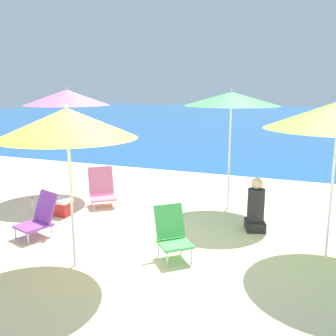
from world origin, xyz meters
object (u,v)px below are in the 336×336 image
(beach_umbrella_green, at_px, (231,99))
(person_seated_near, at_px, (256,208))
(beach_umbrella_pink, at_px, (67,98))
(beach_chair_pink, at_px, (102,188))
(water_bottle, at_px, (33,206))
(beach_chair_green, at_px, (172,232))
(beach_umbrella_yellow, at_px, (67,123))
(beach_chair_purple, at_px, (39,216))
(cooler_box, at_px, (59,207))

(beach_umbrella_green, height_order, person_seated_near, beach_umbrella_green)
(beach_umbrella_green, xyz_separation_m, person_seated_near, (0.68, -0.98, -1.75))
(beach_umbrella_pink, relative_size, beach_chair_pink, 3.02)
(beach_umbrella_pink, xyz_separation_m, water_bottle, (0.11, -1.41, -2.02))
(beach_umbrella_green, distance_m, beach_umbrella_pink, 3.55)
(beach_umbrella_green, xyz_separation_m, beach_chair_green, (-0.27, -2.43, -1.77))
(beach_chair_green, distance_m, water_bottle, 3.29)
(beach_umbrella_yellow, bearing_deg, beach_chair_purple, 148.79)
(beach_chair_purple, xyz_separation_m, beach_chair_pink, (0.09, 1.78, 0.02))
(person_seated_near, bearing_deg, water_bottle, 170.37)
(water_bottle, bearing_deg, beach_chair_green, -14.96)
(beach_umbrella_yellow, distance_m, water_bottle, 3.14)
(person_seated_near, distance_m, cooler_box, 3.59)
(cooler_box, bearing_deg, beach_umbrella_yellow, -47.77)
(beach_umbrella_green, height_order, cooler_box, beach_umbrella_green)
(beach_chair_green, bearing_deg, beach_chair_purple, 139.84)
(cooler_box, bearing_deg, beach_umbrella_green, 28.13)
(beach_umbrella_yellow, distance_m, beach_chair_purple, 2.07)
(beach_umbrella_green, bearing_deg, beach_chair_green, -96.26)
(beach_umbrella_green, distance_m, beach_chair_pink, 3.11)
(beach_umbrella_yellow, distance_m, beach_chair_pink, 3.11)
(beach_chair_green, relative_size, beach_chair_purple, 1.03)
(beach_chair_pink, bearing_deg, person_seated_near, -44.02)
(beach_chair_pink, bearing_deg, beach_umbrella_yellow, -105.60)
(beach_umbrella_yellow, xyz_separation_m, beach_chair_green, (1.12, 0.72, -1.55))
(beach_umbrella_green, xyz_separation_m, beach_chair_pink, (-2.44, -0.69, -1.79))
(beach_umbrella_yellow, xyz_separation_m, beach_chair_pink, (-1.05, 2.47, -1.57))
(beach_umbrella_green, bearing_deg, person_seated_near, -55.43)
(beach_umbrella_green, relative_size, beach_umbrella_pink, 0.98)
(beach_umbrella_pink, distance_m, beach_chair_green, 4.36)
(person_seated_near, relative_size, water_bottle, 3.14)
(beach_umbrella_green, height_order, beach_umbrella_pink, beach_umbrella_pink)
(beach_umbrella_green, bearing_deg, beach_chair_purple, -135.70)
(beach_umbrella_yellow, relative_size, cooler_box, 4.56)
(beach_umbrella_pink, relative_size, beach_chair_green, 3.24)
(water_bottle, relative_size, cooler_box, 0.61)
(beach_umbrella_pink, relative_size, water_bottle, 8.15)
(beach_umbrella_yellow, relative_size, beach_chair_green, 2.96)
(beach_umbrella_yellow, xyz_separation_m, person_seated_near, (2.07, 2.18, -1.53))
(beach_chair_pink, bearing_deg, water_bottle, -176.81)
(beach_chair_purple, bearing_deg, beach_umbrella_yellow, -12.82)
(beach_umbrella_yellow, bearing_deg, water_bottle, 142.52)
(beach_umbrella_yellow, xyz_separation_m, beach_chair_purple, (-1.14, 0.69, -1.58))
(beach_chair_green, bearing_deg, beach_umbrella_pink, 104.46)
(person_seated_near, xyz_separation_m, water_bottle, (-4.11, -0.60, -0.27))
(beach_umbrella_pink, bearing_deg, beach_chair_green, -34.53)
(beach_umbrella_yellow, bearing_deg, beach_chair_green, 32.85)
(beach_chair_green, xyz_separation_m, cooler_box, (-2.60, 0.90, -0.20))
(beach_chair_green, bearing_deg, cooler_box, 119.84)
(beach_chair_green, bearing_deg, water_bottle, 124.03)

